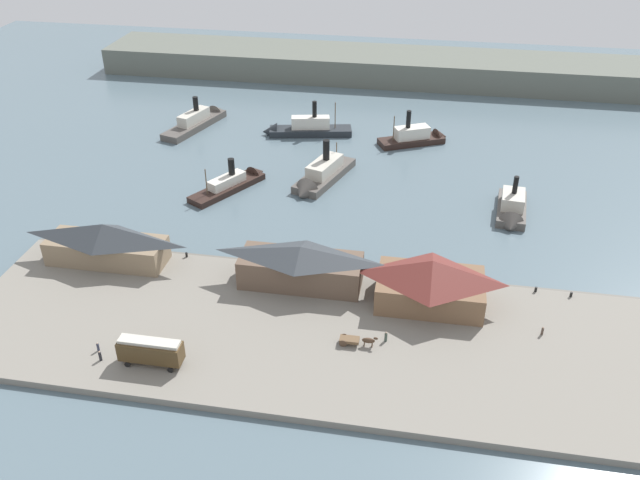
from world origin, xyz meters
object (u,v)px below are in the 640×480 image
ferry_mid_harbor (235,182)px  ferry_shed_customs_shed (106,243)px  pedestrian_near_east_shed (98,347)px  ferry_approaching_east (418,137)px  horse_cart (356,340)px  mooring_post_east (536,289)px  ferry_shed_west_terminal (301,265)px  mooring_post_center_west (187,255)px  pedestrian_walking_west (542,331)px  pedestrian_at_waters_edge (386,337)px  ferry_moored_east (512,210)px  ferry_shed_east_terminal (431,281)px  ferry_departing_north (200,120)px  mooring_post_center_east (571,294)px  ferry_outer_harbor (302,129)px  street_tram (150,350)px  pedestrian_near_cart (100,356)px  ferry_near_quay (320,177)px

ferry_mid_harbor → ferry_shed_customs_shed: bearing=-111.3°
pedestrian_near_east_shed → ferry_approaching_east: ferry_approaching_east is taller
horse_cart → mooring_post_east: bearing=33.7°
ferry_shed_west_terminal → mooring_post_center_west: 23.18m
mooring_post_center_west → pedestrian_walking_west: bearing=-10.6°
pedestrian_near_east_shed → ferry_shed_west_terminal: bearing=40.3°
pedestrian_at_waters_edge → ferry_moored_east: 50.53m
ferry_shed_west_terminal → ferry_shed_east_terminal: (22.10, -1.53, 0.36)m
ferry_shed_east_terminal → ferry_moored_east: ferry_shed_east_terminal is taller
mooring_post_east → ferry_departing_north: ferry_departing_north is taller
mooring_post_center_east → ferry_outer_harbor: ferry_outer_harbor is taller
mooring_post_center_east → ferry_mid_harbor: bearing=154.9°
pedestrian_at_waters_edge → pedestrian_walking_west: 24.59m
ferry_mid_harbor → ferry_outer_harbor: 33.48m
ferry_departing_north → street_tram: bearing=-75.4°
ferry_mid_harbor → ferry_outer_harbor: bearing=75.0°
ferry_shed_east_terminal → ferry_departing_north: bearing=131.9°
street_tram → ferry_outer_harbor: (3.96, 92.20, -2.18)m
mooring_post_center_east → ferry_departing_north: 109.93m
pedestrian_at_waters_edge → mooring_post_center_east: (29.80, 16.89, -0.36)m
mooring_post_east → mooring_post_center_east: size_ratio=1.00×
pedestrian_at_waters_edge → mooring_post_center_west: size_ratio=1.97×
ferry_shed_east_terminal → ferry_departing_north: 96.32m
pedestrian_near_cart → mooring_post_center_east: (71.13, 28.61, -0.35)m
pedestrian_near_cart → ferry_moored_east: ferry_moored_east is taller
mooring_post_center_west → ferry_mid_harbor: size_ratio=0.04×
ferry_mid_harbor → ferry_departing_north: size_ratio=0.82×
ferry_shed_west_terminal → mooring_post_center_east: (45.72, 4.06, -3.34)m
pedestrian_near_east_shed → ferry_departing_north: 94.05m
pedestrian_at_waters_edge → ferry_outer_harbor: size_ratio=0.07×
ferry_shed_west_terminal → pedestrian_near_cart: bearing=-136.0°
pedestrian_near_cart → ferry_moored_east: (63.30, 57.22, -0.41)m
ferry_shed_west_terminal → pedestrian_walking_west: 40.56m
ferry_moored_east → ferry_approaching_east: (-20.96, 35.42, 0.00)m
ferry_outer_harbor → ferry_moored_east: bearing=-34.7°
ferry_mid_harbor → ferry_moored_east: bearing=-3.1°
pedestrian_at_waters_edge → mooring_post_center_east: pedestrian_at_waters_edge is taller
horse_cart → ferry_shed_east_terminal: bearing=50.7°
ferry_moored_east → mooring_post_center_east: bearing=-74.7°
ferry_shed_east_terminal → ferry_departing_north: ferry_shed_east_terminal is taller
mooring_post_center_east → mooring_post_center_west: 68.20m
ferry_shed_customs_shed → pedestrian_near_cart: 27.63m
mooring_post_east → ferry_outer_harbor: (-53.59, 63.79, -0.08)m
ferry_shed_east_terminal → pedestrian_near_cart: bearing=-154.2°
street_tram → ferry_departing_north: bearing=104.6°
ferry_near_quay → ferry_mid_harbor: size_ratio=1.10×
ferry_shed_customs_shed → ferry_outer_harbor: size_ratio=0.91×
street_tram → pedestrian_walking_west: size_ratio=6.22×
ferry_departing_north → ferry_mid_harbor: bearing=-59.8°
pedestrian_at_waters_edge → mooring_post_east: bearing=35.8°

